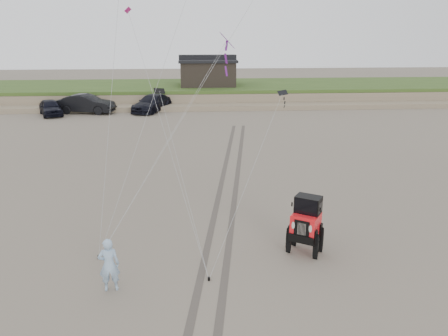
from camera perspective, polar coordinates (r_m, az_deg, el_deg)
The scene contains 12 objects.
ground at distance 15.28m, azimuth -4.62°, elevation -12.91°, with size 160.00×160.00×0.00m, color #6B6054.
dune_ridge at distance 51.14m, azimuth -4.40°, elevation 9.79°, with size 160.00×14.25×1.73m.
cabin at distance 50.40m, azimuth -2.14°, elevation 12.48°, with size 6.40×5.40×3.35m.
truck_a at distance 44.72m, azimuth -21.73°, elevation 7.37°, with size 1.75×4.35×1.48m, color black.
truck_b at distance 44.66m, azimuth -17.55°, elevation 7.99°, with size 1.91×5.47×1.80m, color black.
truck_c at distance 44.22m, azimuth -9.37°, elevation 8.36°, with size 2.25×5.54×1.61m, color black.
jeep at distance 16.08m, azimuth 10.57°, elevation -8.09°, with size 1.98×4.58×1.71m, color red, non-canonical shape.
man at distance 14.13m, azimuth -14.79°, elevation -12.12°, with size 0.64×0.42×1.75m, color #84A0CD.
kite_flock at distance 21.20m, azimuth -0.79°, elevation 18.98°, with size 7.32×6.17×8.06m.
stake_main at distance 16.39m, azimuth -16.05°, elevation -11.11°, with size 0.08×0.08×0.12m, color black.
stake_aux at distance 14.56m, azimuth -1.98°, elevation -14.27°, with size 0.08×0.08×0.12m, color black.
tire_tracks at distance 22.61m, azimuth 0.57°, elevation -2.41°, with size 5.22×29.74×0.01m.
Camera 1 is at (0.26, -13.17, 7.75)m, focal length 35.00 mm.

